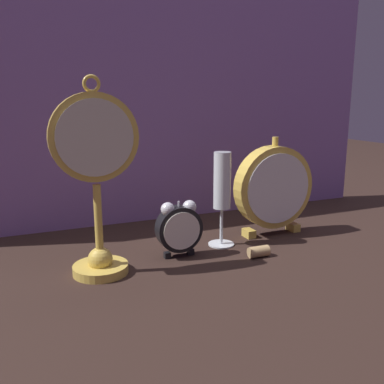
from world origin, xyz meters
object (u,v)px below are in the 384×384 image
Objects in this scene: mantel_clock_silver at (274,188)px; wine_cork at (259,252)px; alarm_clock_twin_bell at (179,226)px; champagne_flute at (222,189)px; pocket_watch_on_stand at (97,184)px.

mantel_clock_silver is 0.18m from wine_cork.
alarm_clock_twin_bell reaches higher than wine_cork.
alarm_clock_twin_bell is at bearing 155.84° from wine_cork.
pocket_watch_on_stand is at bearing -169.73° from champagne_flute.
mantel_clock_silver reaches higher than wine_cork.
alarm_clock_twin_bell is 0.56× the size of champagne_flute.
wine_cork is at bearing -68.49° from champagne_flute.
mantel_clock_silver is at bearing 9.49° from pocket_watch_on_stand.
pocket_watch_on_stand reaches higher than alarm_clock_twin_bell.
alarm_clock_twin_bell is 0.13m from champagne_flute.
champagne_flute is at bearing -172.00° from mantel_clock_silver.
mantel_clock_silver is 1.12× the size of champagne_flute.
alarm_clock_twin_bell is 2.70× the size of wine_cork.
pocket_watch_on_stand is at bearing -172.55° from alarm_clock_twin_bell.
wine_cork is (-0.11, -0.11, -0.10)m from mantel_clock_silver.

